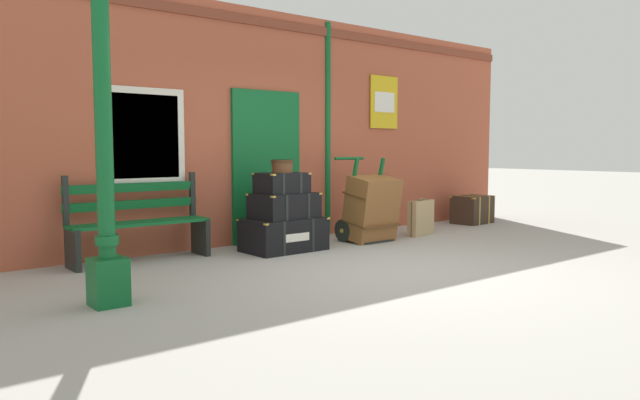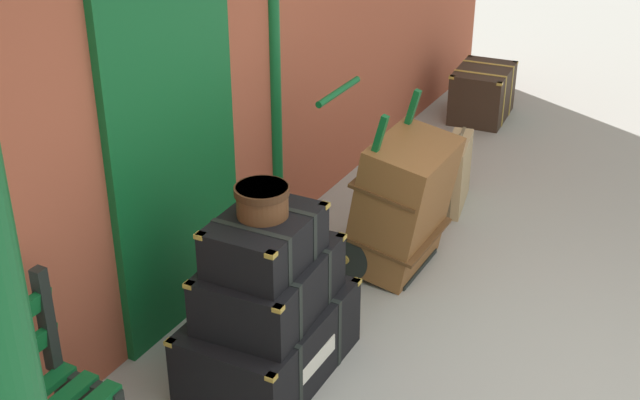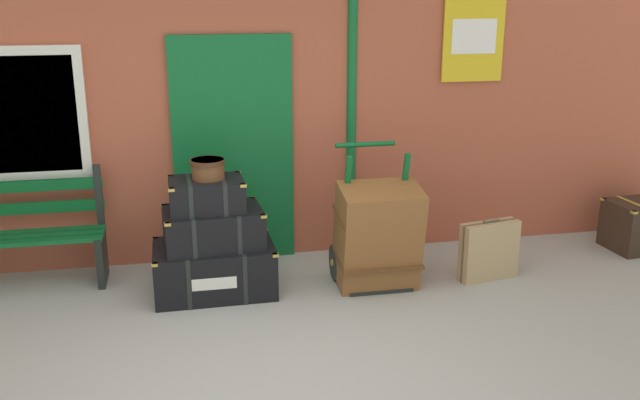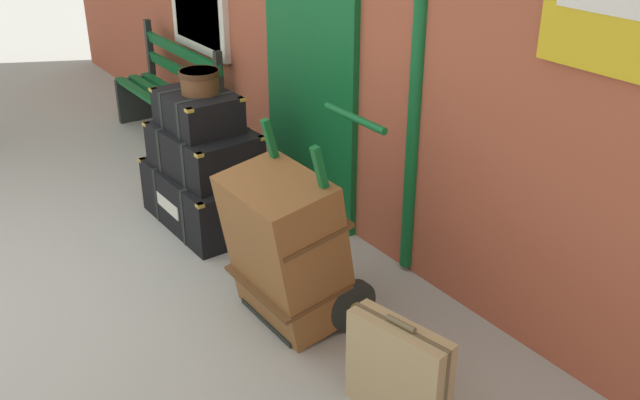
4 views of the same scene
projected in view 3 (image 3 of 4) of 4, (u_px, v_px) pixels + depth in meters
The scene contains 10 objects.
ground_plane at pixel (266, 395), 4.54m from camera, with size 60.00×60.00×0.00m, color #A3A099.
brick_facade at pixel (226, 89), 6.51m from camera, with size 10.40×0.35×3.20m.
platform_bench at pixel (8, 237), 6.08m from camera, with size 1.60×0.43×1.01m.
steamer_trunk_base at pixel (214, 269), 6.01m from camera, with size 1.02×0.67×0.43m.
steamer_trunk_middle at pixel (213, 228), 5.90m from camera, with size 0.85×0.60×0.33m.
steamer_trunk_top at pixel (207, 195), 5.80m from camera, with size 0.62×0.47×0.27m.
round_hatbox at pixel (208, 167), 5.76m from camera, with size 0.28×0.28×0.16m.
porters_trolley at pixel (372, 251), 6.25m from camera, with size 0.71×0.66×1.18m.
large_brown_trunk at pixel (378, 236), 6.03m from camera, with size 0.70×0.58×0.94m.
suitcase_charcoal at pixel (489, 251), 6.27m from camera, with size 0.56×0.26×0.57m.
Camera 3 is at (-0.44, -3.97, 2.52)m, focal length 39.88 mm.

